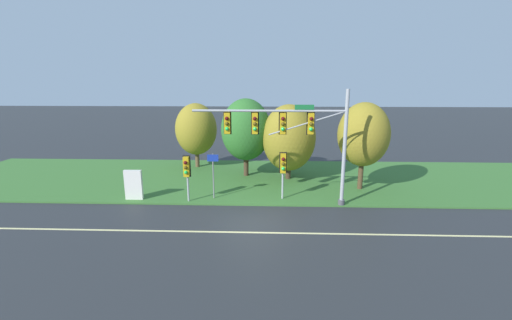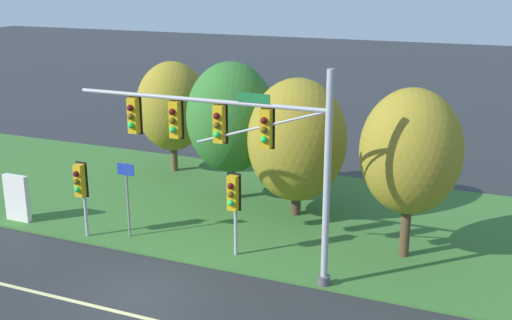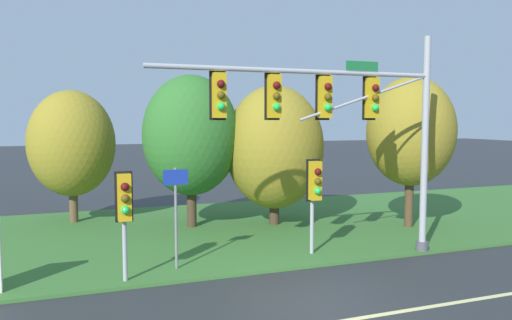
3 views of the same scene
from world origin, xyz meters
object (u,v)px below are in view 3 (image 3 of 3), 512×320
traffic_signal_mast (342,113)px  pedestrian_signal_further_along (124,204)px  tree_behind_signpost (274,147)px  tree_mid_verge (411,132)px  pedestrian_signal_near_kerb (315,186)px  tree_nearest_road (72,144)px  tree_left_of_mast (191,136)px  route_sign_post (176,205)px

traffic_signal_mast → pedestrian_signal_further_along: size_ratio=3.10×
tree_behind_signpost → tree_mid_verge: bearing=-25.4°
pedestrian_signal_near_kerb → tree_nearest_road: 10.81m
tree_left_of_mast → tree_behind_signpost: (3.28, -0.73, -0.49)m
tree_nearest_road → tree_left_of_mast: tree_left_of_mast is taller
tree_behind_signpost → traffic_signal_mast: bearing=-91.3°
traffic_signal_mast → pedestrian_signal_further_along: bearing=179.1°
tree_behind_signpost → tree_mid_verge: (4.87, -2.31, 0.64)m
pedestrian_signal_near_kerb → route_sign_post: (-4.39, 0.07, -0.34)m
traffic_signal_mast → route_sign_post: size_ratio=3.12×
tree_behind_signpost → route_sign_post: bearing=-137.0°
tree_left_of_mast → tree_mid_verge: tree_left_of_mast is taller
pedestrian_signal_further_along → tree_behind_signpost: bearing=39.9°
pedestrian_signal_further_along → traffic_signal_mast: bearing=-0.9°
traffic_signal_mast → tree_mid_verge: bearing=32.8°
pedestrian_signal_near_kerb → tree_left_of_mast: tree_left_of_mast is taller
tree_nearest_road → tree_behind_signpost: tree_behind_signpost is taller
pedestrian_signal_further_along → route_sign_post: size_ratio=1.01×
traffic_signal_mast → tree_left_of_mast: 7.06m
traffic_signal_mast → pedestrian_signal_near_kerb: 2.47m
traffic_signal_mast → pedestrian_signal_further_along: (-6.37, 0.10, -2.38)m
tree_nearest_road → tree_mid_verge: (12.57, -5.66, 0.51)m
traffic_signal_mast → tree_nearest_road: 11.73m
route_sign_post → tree_left_of_mast: (1.72, 5.40, 1.79)m
pedestrian_signal_near_kerb → tree_left_of_mast: 6.26m
route_sign_post → tree_behind_signpost: 6.96m
pedestrian_signal_further_along → tree_left_of_mast: 7.12m
traffic_signal_mast → tree_behind_signpost: traffic_signal_mast is taller
tree_nearest_road → traffic_signal_mast: bearing=-49.5°
tree_nearest_road → tree_mid_verge: 13.80m
pedestrian_signal_near_kerb → tree_left_of_mast: size_ratio=0.50×
traffic_signal_mast → tree_mid_verge: size_ratio=1.52×
tree_mid_verge → tree_nearest_road: bearing=155.8°
traffic_signal_mast → route_sign_post: (-4.87, 0.87, -2.63)m
traffic_signal_mast → route_sign_post: traffic_signal_mast is taller
route_sign_post → tree_nearest_road: tree_nearest_road is taller
pedestrian_signal_near_kerb → tree_behind_signpost: size_ratio=0.54×
route_sign_post → tree_nearest_road: (-2.70, 8.01, 1.43)m
tree_nearest_road → tree_behind_signpost: (7.70, -3.34, -0.13)m
traffic_signal_mast → tree_behind_signpost: 5.69m
tree_nearest_road → tree_mid_verge: bearing=-24.2°
tree_behind_signpost → tree_nearest_road: bearing=156.5°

